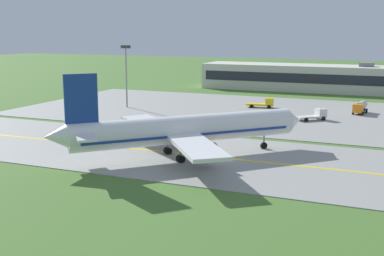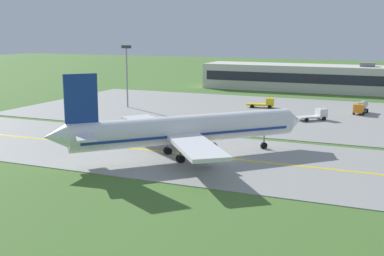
# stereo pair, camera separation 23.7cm
# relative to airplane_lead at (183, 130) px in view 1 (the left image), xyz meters

# --- Properties ---
(ground_plane) EXTENTS (500.00, 500.00, 0.00)m
(ground_plane) POSITION_rel_airplane_lead_xyz_m (4.99, 1.64, -4.13)
(ground_plane) COLOR #47702D
(taxiway_strip) EXTENTS (240.00, 28.00, 0.10)m
(taxiway_strip) POSITION_rel_airplane_lead_xyz_m (4.99, 1.64, -4.08)
(taxiway_strip) COLOR gray
(taxiway_strip) RESTS_ON ground
(apron_pad) EXTENTS (140.00, 52.00, 0.10)m
(apron_pad) POSITION_rel_airplane_lead_xyz_m (14.99, 43.64, -4.08)
(apron_pad) COLOR gray
(apron_pad) RESTS_ON ground
(taxiway_centreline) EXTENTS (220.00, 0.60, 0.01)m
(taxiway_centreline) POSITION_rel_airplane_lead_xyz_m (4.99, 1.64, -4.03)
(taxiway_centreline) COLOR yellow
(taxiway_centreline) RESTS_ON taxiway_strip
(airplane_lead) EXTENTS (30.92, 31.53, 12.70)m
(airplane_lead) POSITION_rel_airplane_lead_xyz_m (0.00, 0.00, 0.00)
(airplane_lead) COLOR white
(airplane_lead) RESTS_ON ground
(service_truck_baggage) EXTENTS (6.06, 5.89, 2.59)m
(service_truck_baggage) POSITION_rel_airplane_lead_xyz_m (12.46, 38.49, -2.95)
(service_truck_baggage) COLOR silver
(service_truck_baggage) RESTS_ON ground
(service_truck_fuel) EXTENTS (2.95, 6.22, 2.65)m
(service_truck_fuel) POSITION_rel_airplane_lead_xyz_m (20.13, 50.74, -2.60)
(service_truck_fuel) COLOR orange
(service_truck_fuel) RESTS_ON ground
(service_truck_catering) EXTENTS (6.66, 3.22, 2.59)m
(service_truck_catering) POSITION_rel_airplane_lead_xyz_m (-1.60, 50.66, -2.95)
(service_truck_catering) COLOR yellow
(service_truck_catering) RESTS_ON ground
(terminal_building) EXTENTS (69.64, 14.08, 8.93)m
(terminal_building) POSITION_rel_airplane_lead_xyz_m (4.15, 90.28, -0.25)
(terminal_building) COLOR beige
(terminal_building) RESTS_ON ground
(apron_light_mast) EXTENTS (2.40, 0.50, 14.70)m
(apron_light_mast) POSITION_rel_airplane_lead_xyz_m (-31.96, 38.65, 5.19)
(apron_light_mast) COLOR gray
(apron_light_mast) RESTS_ON ground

